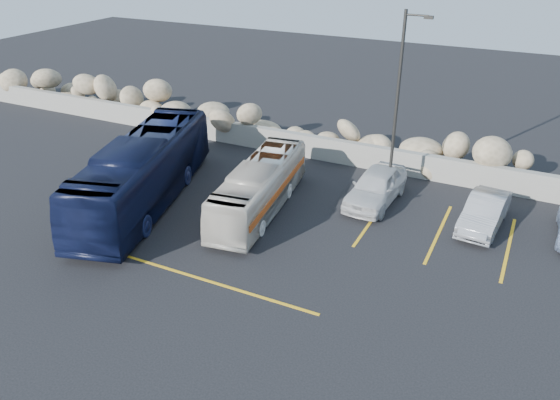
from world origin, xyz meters
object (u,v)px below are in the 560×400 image
at_px(tour_coach, 144,171).
at_px(car_a, 376,186).
at_px(car_b, 484,212).
at_px(vintage_bus, 259,187).
at_px(lamppost, 398,102).

bearing_deg(tour_coach, car_a, 10.39).
distance_m(car_a, car_b, 4.57).
height_order(vintage_bus, car_b, vintage_bus).
xyz_separation_m(vintage_bus, car_a, (4.20, 2.88, -0.32)).
height_order(lamppost, car_a, lamppost).
relative_size(car_a, car_b, 1.12).
height_order(car_a, car_b, car_a).
relative_size(vintage_bus, car_b, 1.96).
bearing_deg(car_a, vintage_bus, -142.69).
xyz_separation_m(tour_coach, car_a, (8.99, 4.43, -0.73)).
relative_size(lamppost, tour_coach, 0.75).
bearing_deg(tour_coach, car_b, 1.53).
xyz_separation_m(lamppost, car_a, (-0.36, -1.00, -3.55)).
distance_m(lamppost, vintage_bus, 6.80).
bearing_deg(car_b, tour_coach, -157.54).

